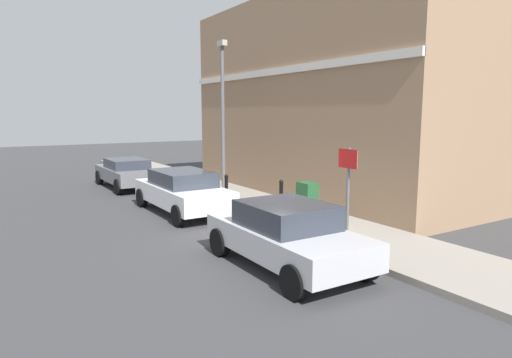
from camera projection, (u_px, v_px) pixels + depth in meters
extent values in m
plane|color=#38383A|center=(269.00, 239.00, 11.54)|extent=(80.00, 80.00, 0.00)
cube|color=gray|center=(225.00, 194.00, 17.55)|extent=(2.64, 30.00, 0.15)
cube|color=#937256|center=(342.00, 99.00, 18.07)|extent=(6.51, 12.83, 7.59)
cube|color=silver|center=(275.00, 72.00, 16.21)|extent=(0.12, 12.83, 0.24)
cube|color=#B7B7BC|center=(287.00, 240.00, 9.37)|extent=(1.82, 3.97, 0.55)
cube|color=#2D333D|center=(286.00, 215.00, 9.31)|extent=(1.59, 1.88, 0.53)
cylinder|color=black|center=(220.00, 242.00, 10.17)|extent=(0.22, 0.64, 0.64)
cylinder|color=black|center=(281.00, 232.00, 11.05)|extent=(0.22, 0.64, 0.64)
cylinder|color=black|center=(294.00, 282.00, 7.76)|extent=(0.22, 0.64, 0.64)
cylinder|color=black|center=(365.00, 265.00, 8.64)|extent=(0.22, 0.64, 0.64)
cube|color=silver|center=(183.00, 194.00, 14.53)|extent=(1.80, 4.37, 0.60)
cube|color=#2D333D|center=(182.00, 178.00, 14.43)|extent=(1.57, 2.26, 0.50)
cylinder|color=black|center=(142.00, 198.00, 15.50)|extent=(0.23, 0.64, 0.64)
cylinder|color=black|center=(186.00, 193.00, 16.38)|extent=(0.23, 0.64, 0.64)
cylinder|color=black|center=(178.00, 216.00, 12.78)|extent=(0.23, 0.64, 0.64)
cylinder|color=black|center=(229.00, 209.00, 13.66)|extent=(0.23, 0.64, 0.64)
cube|color=slate|center=(127.00, 174.00, 19.47)|extent=(1.74, 4.25, 0.55)
cube|color=#2D333D|center=(127.00, 164.00, 19.34)|extent=(1.52, 2.04, 0.42)
cylinder|color=black|center=(99.00, 177.00, 20.39)|extent=(0.22, 0.64, 0.64)
cylinder|color=black|center=(134.00, 175.00, 21.24)|extent=(0.22, 0.64, 0.64)
cylinder|color=black|center=(118.00, 187.00, 17.77)|extent=(0.22, 0.64, 0.64)
cylinder|color=black|center=(157.00, 184.00, 18.62)|extent=(0.22, 0.64, 0.64)
cube|color=#1E4C28|center=(307.00, 202.00, 12.65)|extent=(0.40, 0.55, 1.15)
cube|color=#333333|center=(307.00, 221.00, 12.73)|extent=(0.46, 0.61, 0.08)
cylinder|color=black|center=(281.00, 198.00, 13.91)|extent=(0.12, 0.12, 0.95)
sphere|color=black|center=(281.00, 182.00, 13.84)|extent=(0.14, 0.14, 0.14)
cylinder|color=black|center=(226.00, 191.00, 15.10)|extent=(0.12, 0.12, 0.95)
sphere|color=black|center=(226.00, 176.00, 15.03)|extent=(0.14, 0.14, 0.14)
cylinder|color=#59595B|center=(348.00, 197.00, 10.34)|extent=(0.08, 0.08, 2.30)
cube|color=white|center=(348.00, 159.00, 10.20)|extent=(0.03, 0.56, 0.40)
cube|color=red|center=(348.00, 159.00, 10.19)|extent=(0.01, 0.60, 0.44)
cylinder|color=#59595B|center=(223.00, 122.00, 16.75)|extent=(0.14, 0.14, 5.50)
cube|color=#A5A599|center=(222.00, 43.00, 16.33)|extent=(0.20, 0.44, 0.20)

